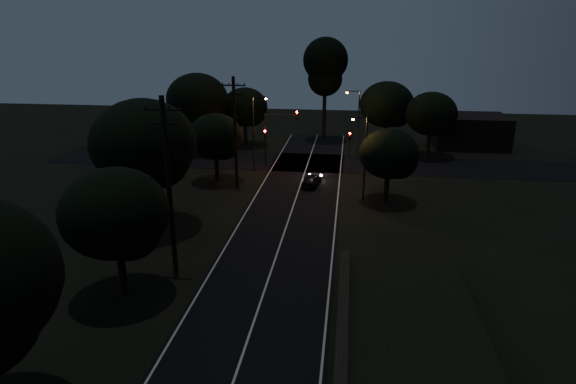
# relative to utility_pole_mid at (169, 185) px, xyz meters

# --- Properties ---
(road_surface) EXTENTS (60.00, 70.00, 0.03)m
(road_surface) POSITION_rel_utility_pole_mid_xyz_m (6.00, 16.12, -5.73)
(road_surface) COLOR black
(road_surface) RESTS_ON ground
(utility_pole_mid) EXTENTS (2.20, 0.30, 11.00)m
(utility_pole_mid) POSITION_rel_utility_pole_mid_xyz_m (0.00, 0.00, 0.00)
(utility_pole_mid) COLOR black
(utility_pole_mid) RESTS_ON ground
(utility_pole_far) EXTENTS (2.20, 0.30, 10.50)m
(utility_pole_far) POSITION_rel_utility_pole_mid_xyz_m (0.00, 17.00, -0.25)
(utility_pole_far) COLOR black
(utility_pole_far) RESTS_ON ground
(tree_left_b) EXTENTS (5.91, 5.91, 7.51)m
(tree_left_b) POSITION_rel_utility_pole_mid_xyz_m (-1.79, -3.12, -0.87)
(tree_left_b) COLOR black
(tree_left_b) RESTS_ON ground
(tree_left_c) EXTENTS (7.77, 7.77, 9.81)m
(tree_left_c) POSITION_rel_utility_pole_mid_xyz_m (-4.23, 6.84, 0.61)
(tree_left_c) COLOR black
(tree_left_c) RESTS_ON ground
(tree_left_d) EXTENTS (5.33, 5.33, 6.76)m
(tree_left_d) POSITION_rel_utility_pole_mid_xyz_m (-2.31, 18.89, -1.36)
(tree_left_d) COLOR black
(tree_left_d) RESTS_ON ground
(tree_far_nw) EXTENTS (5.87, 5.87, 7.44)m
(tree_far_nw) POSITION_rel_utility_pole_mid_xyz_m (-2.79, 34.88, -0.92)
(tree_far_nw) COLOR black
(tree_far_nw) RESTS_ON ground
(tree_far_w) EXTENTS (7.49, 7.49, 9.55)m
(tree_far_w) POSITION_rel_utility_pole_mid_xyz_m (-7.73, 30.85, 0.47)
(tree_far_w) COLOR black
(tree_far_w) RESTS_ON ground
(tree_far_ne) EXTENTS (6.69, 6.69, 8.46)m
(tree_far_ne) POSITION_rel_utility_pole_mid_xyz_m (15.24, 34.86, -0.27)
(tree_far_ne) COLOR black
(tree_far_ne) RESTS_ON ground
(tree_far_e) EXTENTS (6.00, 6.00, 7.61)m
(tree_far_e) POSITION_rel_utility_pole_mid_xyz_m (20.21, 31.88, -0.81)
(tree_far_e) COLOR black
(tree_far_e) RESTS_ON ground
(tree_right_a) EXTENTS (5.12, 5.12, 6.51)m
(tree_right_a) POSITION_rel_utility_pole_mid_xyz_m (14.18, 14.90, -1.52)
(tree_right_a) COLOR black
(tree_right_a) RESTS_ON ground
(tall_pine) EXTENTS (5.97, 5.97, 13.58)m
(tall_pine) POSITION_rel_utility_pole_mid_xyz_m (7.00, 40.00, 4.04)
(tall_pine) COLOR black
(tall_pine) RESTS_ON ground
(building_left) EXTENTS (10.00, 8.00, 4.40)m
(building_left) POSITION_rel_utility_pole_mid_xyz_m (-14.00, 37.00, -3.54)
(building_left) COLOR black
(building_left) RESTS_ON ground
(building_right) EXTENTS (9.00, 7.00, 4.00)m
(building_right) POSITION_rel_utility_pole_mid_xyz_m (26.00, 38.00, -3.74)
(building_right) COLOR black
(building_right) RESTS_ON ground
(signal_left) EXTENTS (0.28, 0.35, 4.10)m
(signal_left) POSITION_rel_utility_pole_mid_xyz_m (1.40, 24.99, -2.90)
(signal_left) COLOR black
(signal_left) RESTS_ON ground
(signal_right) EXTENTS (0.28, 0.35, 4.10)m
(signal_right) POSITION_rel_utility_pole_mid_xyz_m (10.60, 24.99, -2.90)
(signal_right) COLOR black
(signal_right) RESTS_ON ground
(signal_mast) EXTENTS (3.70, 0.35, 6.25)m
(signal_mast) POSITION_rel_utility_pole_mid_xyz_m (3.09, 24.99, -1.40)
(signal_mast) COLOR black
(signal_mast) RESTS_ON ground
(streetlight_a) EXTENTS (1.66, 0.26, 8.00)m
(streetlight_a) POSITION_rel_utility_pole_mid_xyz_m (0.69, 23.00, -1.10)
(streetlight_a) COLOR black
(streetlight_a) RESTS_ON ground
(streetlight_b) EXTENTS (1.66, 0.26, 8.00)m
(streetlight_b) POSITION_rel_utility_pole_mid_xyz_m (11.31, 29.00, -1.10)
(streetlight_b) COLOR black
(streetlight_b) RESTS_ON ground
(streetlight_c) EXTENTS (1.46, 0.26, 7.50)m
(streetlight_c) POSITION_rel_utility_pole_mid_xyz_m (11.83, 15.00, -1.39)
(streetlight_c) COLOR black
(streetlight_c) RESTS_ON ground
(car) EXTENTS (1.94, 3.72, 1.21)m
(car) POSITION_rel_utility_pole_mid_xyz_m (7.08, 18.47, -5.14)
(car) COLOR black
(car) RESTS_ON ground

